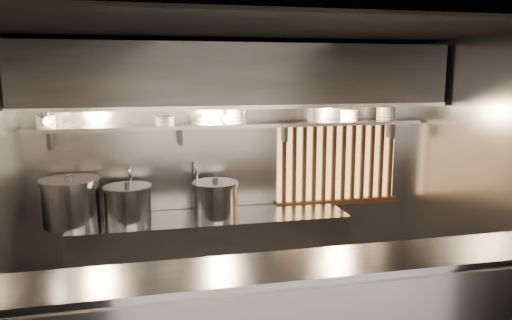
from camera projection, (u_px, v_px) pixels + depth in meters
name	position (u px, v px, depth m)	size (l,w,h in m)	color
ceiling	(263.00, 31.00, 4.13)	(4.50, 4.50, 0.00)	black
wall_back	(232.00, 165.00, 5.81)	(4.50, 4.50, 0.00)	gray
wall_right	(486.00, 182.00, 4.88)	(3.00, 3.00, 0.00)	gray
cooking_bench	(212.00, 255.00, 5.55)	(3.00, 0.70, 0.90)	#A0A0A6
bowl_shelf	(235.00, 125.00, 5.55)	(4.40, 0.34, 0.04)	#A0A0A6
exhaust_hood	(238.00, 76.00, 5.25)	(4.40, 0.81, 0.65)	#2D2D30
wood_screen	(338.00, 163.00, 6.06)	(1.56, 0.09, 1.04)	#FFC272
faucet_left	(131.00, 180.00, 5.44)	(0.04, 0.30, 0.50)	silver
faucet_right	(195.00, 177.00, 5.60)	(0.04, 0.30, 0.50)	silver
heat_lamp	(44.00, 115.00, 4.64)	(0.25, 0.35, 0.20)	#A0A0A6
pendant_bulb	(227.00, 119.00, 5.40)	(0.09, 0.09, 0.19)	#2D2D30
stock_pot_left	(71.00, 202.00, 5.13)	(0.77, 0.77, 0.53)	#A0A0A6
stock_pot_mid	(128.00, 204.00, 5.24)	(0.65, 0.65, 0.43)	#A0A0A6
stock_pot_right	(215.00, 200.00, 5.40)	(0.67, 0.67, 0.44)	#A0A0A6
bowl_stack_0	(46.00, 121.00, 5.10)	(0.20, 0.20, 0.13)	white
bowl_stack_1	(165.00, 121.00, 5.37)	(0.21, 0.21, 0.09)	white
bowl_stack_2	(199.00, 120.00, 5.45)	(0.20, 0.20, 0.09)	white
bowl_stack_3	(237.00, 116.00, 5.54)	(0.24, 0.24, 0.17)	white
bowl_stack_4	(316.00, 114.00, 5.75)	(0.22, 0.22, 0.17)	white
bowl_stack_5	(349.00, 115.00, 5.85)	(0.22, 0.22, 0.13)	white
bowl_stack_6	(386.00, 113.00, 5.95)	(0.23, 0.23, 0.17)	white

